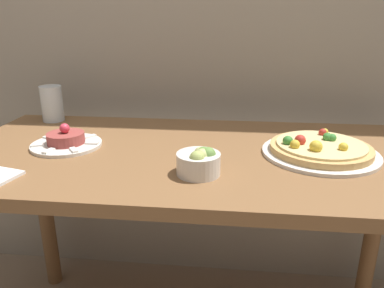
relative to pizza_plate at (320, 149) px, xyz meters
name	(u,v)px	position (x,y,z in m)	size (l,w,h in m)	color
dining_table	(195,183)	(-0.36, -0.01, -0.12)	(1.44, 0.69, 0.75)	brown
pizza_plate	(320,149)	(0.00, 0.00, 0.00)	(0.33, 0.33, 0.06)	silver
tartare_plate	(66,141)	(-0.75, -0.01, 0.00)	(0.21, 0.21, 0.07)	silver
small_bowl	(199,161)	(-0.33, -0.17, 0.02)	(0.11, 0.11, 0.07)	silver
drinking_glass	(52,104)	(-0.92, 0.27, 0.05)	(0.08, 0.08, 0.13)	silver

